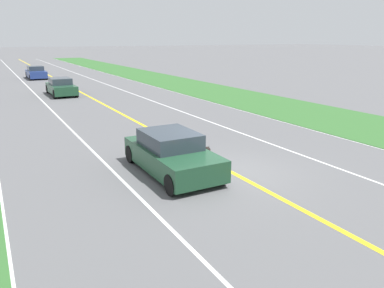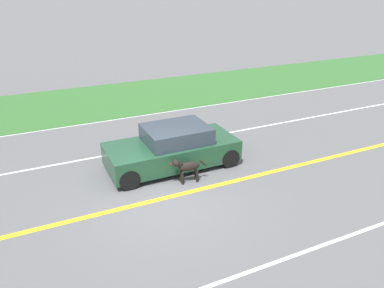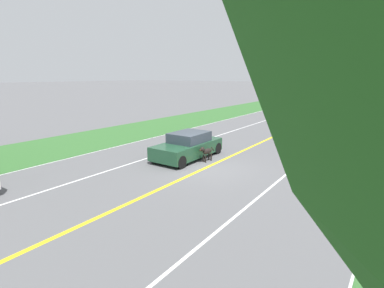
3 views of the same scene
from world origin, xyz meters
The scene contains 8 objects.
ground_plane centered at (0.00, 0.00, 0.00)m, with size 400.00×400.00×0.00m, color #5B5B5E.
centre_divider_line centered at (0.00, 0.00, 0.00)m, with size 0.18×160.00×0.01m, color yellow.
lane_edge_line_right centered at (7.00, 0.00, 0.00)m, with size 0.14×160.00×0.01m, color white.
lane_dash_same_dir centered at (3.50, 0.00, 0.00)m, with size 0.10×160.00×0.01m, color white.
lane_dash_oncoming centered at (-3.50, 0.00, 0.00)m, with size 0.10×160.00×0.01m, color white.
grass_verge_right centered at (10.00, 0.00, 0.01)m, with size 6.00×160.00×0.03m, color #33662D.
ego_car centered at (1.76, -0.95, 0.65)m, with size 1.91×4.23×1.39m.
dog centered at (0.56, -0.89, 0.53)m, with size 0.32×1.18×0.85m.
Camera 2 is at (-8.58, 3.20, 5.74)m, focal length 35.00 mm.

